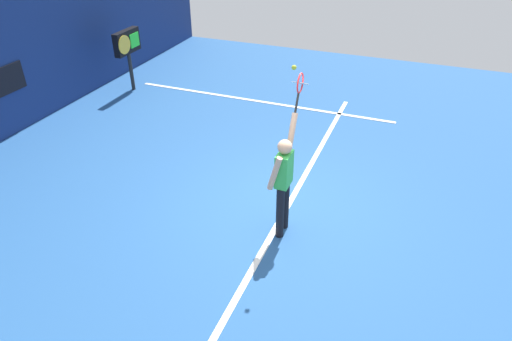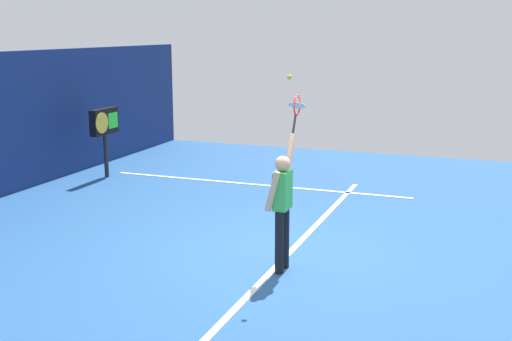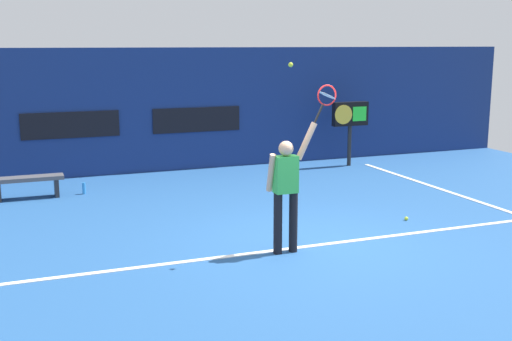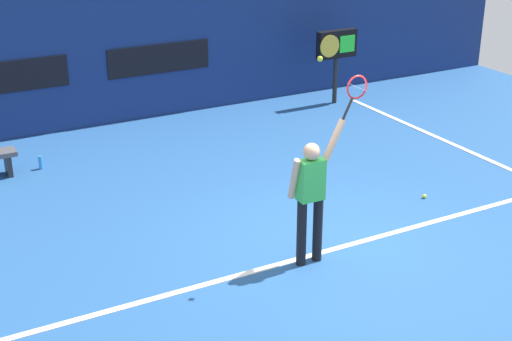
% 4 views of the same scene
% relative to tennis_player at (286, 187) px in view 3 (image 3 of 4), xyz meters
% --- Properties ---
extents(ground_plane, '(18.00, 18.00, 0.00)m').
position_rel_tennis_player_xyz_m(ground_plane, '(0.61, 0.24, -1.01)').
color(ground_plane, '#23518C').
extents(back_wall, '(18.00, 0.20, 2.98)m').
position_rel_tennis_player_xyz_m(back_wall, '(0.61, 6.89, 0.48)').
color(back_wall, navy).
rests_on(back_wall, ground_plane).
extents(sponsor_banner_center, '(2.20, 0.03, 0.60)m').
position_rel_tennis_player_xyz_m(sponsor_banner_center, '(0.61, 6.77, 0.22)').
color(sponsor_banner_center, black).
extents(sponsor_banner_portside, '(2.20, 0.03, 0.60)m').
position_rel_tennis_player_xyz_m(sponsor_banner_portside, '(-2.39, 6.77, 0.23)').
color(sponsor_banner_portside, black).
extents(court_baseline, '(10.00, 0.10, 0.01)m').
position_rel_tennis_player_xyz_m(court_baseline, '(0.61, 0.11, -1.00)').
color(court_baseline, white).
rests_on(court_baseline, ground_plane).
extents(court_sideline, '(0.10, 7.00, 0.01)m').
position_rel_tennis_player_xyz_m(court_sideline, '(4.81, 2.24, -1.00)').
color(court_sideline, white).
rests_on(court_sideline, ground_plane).
extents(tennis_player, '(0.74, 0.31, 1.95)m').
position_rel_tennis_player_xyz_m(tennis_player, '(0.00, 0.00, 0.00)').
color(tennis_player, black).
rests_on(tennis_player, ground_plane).
extents(tennis_racket, '(0.42, 0.27, 0.62)m').
position_rel_tennis_player_xyz_m(tennis_racket, '(0.63, -0.00, 1.29)').
color(tennis_racket, black).
extents(tennis_ball, '(0.07, 0.07, 0.07)m').
position_rel_tennis_player_xyz_m(tennis_ball, '(0.02, -0.08, 1.77)').
color(tennis_ball, '#CCE033').
extents(scoreboard_clock, '(0.96, 0.20, 1.63)m').
position_rel_tennis_player_xyz_m(scoreboard_clock, '(4.34, 5.81, 0.25)').
color(scoreboard_clock, black).
rests_on(scoreboard_clock, ground_plane).
extents(court_bench, '(1.40, 0.36, 0.45)m').
position_rel_tennis_player_xyz_m(court_bench, '(-3.45, 5.01, -0.67)').
color(court_bench, '#4C4C51').
rests_on(court_bench, ground_plane).
extents(water_bottle, '(0.07, 0.07, 0.24)m').
position_rel_tennis_player_xyz_m(water_bottle, '(-2.36, 5.01, -0.89)').
color(water_bottle, '#338CD8').
rests_on(water_bottle, ground_plane).
extents(spare_ball, '(0.07, 0.07, 0.07)m').
position_rel_tennis_player_xyz_m(spare_ball, '(2.71, 0.85, -0.98)').
color(spare_ball, '#CCE033').
rests_on(spare_ball, ground_plane).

